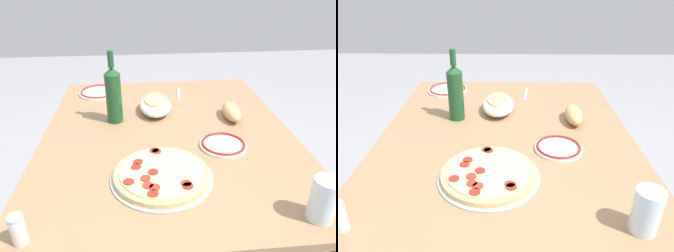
% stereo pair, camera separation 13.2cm
% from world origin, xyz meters
% --- Properties ---
extents(ground_plane, '(8.00, 8.00, 0.00)m').
position_xyz_m(ground_plane, '(0.00, 0.00, 0.00)').
color(ground_plane, gray).
rests_on(ground_plane, ground).
extents(dining_table, '(1.27, 1.05, 0.71)m').
position_xyz_m(dining_table, '(0.00, 0.00, 0.61)').
color(dining_table, '#93704C').
rests_on(dining_table, ground).
extents(pepperoni_pizza, '(0.34, 0.34, 0.03)m').
position_xyz_m(pepperoni_pizza, '(-0.32, 0.05, 0.72)').
color(pepperoni_pizza, '#B7B7BC').
rests_on(pepperoni_pizza, dining_table).
extents(baked_pasta_dish, '(0.24, 0.15, 0.08)m').
position_xyz_m(baked_pasta_dish, '(0.21, 0.04, 0.75)').
color(baked_pasta_dish, white).
rests_on(baked_pasta_dish, dining_table).
extents(wine_bottle, '(0.07, 0.07, 0.32)m').
position_xyz_m(wine_bottle, '(0.13, 0.23, 0.84)').
color(wine_bottle, '#194723').
rests_on(wine_bottle, dining_table).
extents(water_glass, '(0.08, 0.08, 0.13)m').
position_xyz_m(water_glass, '(-0.54, -0.38, 0.78)').
color(water_glass, silver).
rests_on(water_glass, dining_table).
extents(side_plate_near, '(0.22, 0.22, 0.02)m').
position_xyz_m(side_plate_near, '(0.48, 0.33, 0.72)').
color(side_plate_near, white).
rests_on(side_plate_near, dining_table).
extents(side_plate_far, '(0.18, 0.18, 0.02)m').
position_xyz_m(side_plate_far, '(-0.14, -0.20, 0.72)').
color(side_plate_far, white).
rests_on(side_plate_far, dining_table).
extents(bread_loaf, '(0.17, 0.07, 0.07)m').
position_xyz_m(bread_loaf, '(0.11, -0.30, 0.74)').
color(bread_loaf, tan).
rests_on(bread_loaf, dining_table).
extents(spice_shaker, '(0.04, 0.04, 0.09)m').
position_xyz_m(spice_shaker, '(-0.55, 0.43, 0.75)').
color(spice_shaker, silver).
rests_on(spice_shaker, dining_table).
extents(fork_left, '(0.17, 0.03, 0.00)m').
position_xyz_m(fork_left, '(0.43, -0.10, 0.71)').
color(fork_left, '#B7B7BC').
rests_on(fork_left, dining_table).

